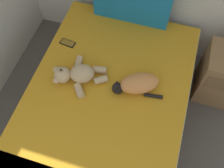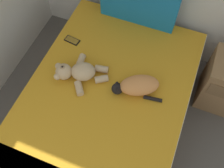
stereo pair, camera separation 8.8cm
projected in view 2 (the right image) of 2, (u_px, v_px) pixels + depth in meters
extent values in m
cube|color=olive|center=(106.00, 112.00, 2.57)|extent=(1.44, 2.07, 0.32)
cube|color=white|center=(106.00, 100.00, 2.35)|extent=(1.39, 2.01, 0.20)
cube|color=orange|center=(108.00, 89.00, 2.28)|extent=(1.38, 1.87, 0.02)
cube|color=#1972AD|center=(139.00, 1.00, 2.48)|extent=(0.77, 0.14, 0.48)
ellipsoid|color=#D18447|center=(139.00, 85.00, 2.20)|extent=(0.39, 0.33, 0.15)
sphere|color=black|center=(117.00, 89.00, 2.21)|extent=(0.10, 0.10, 0.10)
cone|color=black|center=(118.00, 88.00, 2.15)|extent=(0.04, 0.04, 0.04)
cone|color=black|center=(117.00, 83.00, 2.17)|extent=(0.04, 0.04, 0.04)
cylinder|color=black|center=(153.00, 99.00, 2.20)|extent=(0.16, 0.05, 0.03)
ellipsoid|color=black|center=(128.00, 85.00, 2.26)|extent=(0.11, 0.10, 0.04)
ellipsoid|color=tan|center=(83.00, 72.00, 2.27)|extent=(0.27, 0.24, 0.15)
sphere|color=tan|center=(64.00, 72.00, 2.27)|extent=(0.15, 0.15, 0.15)
sphere|color=#9E7F58|center=(63.00, 69.00, 2.22)|extent=(0.06, 0.06, 0.06)
sphere|color=black|center=(62.00, 67.00, 2.20)|extent=(0.02, 0.02, 0.02)
sphere|color=tan|center=(57.00, 77.00, 2.23)|extent=(0.06, 0.06, 0.06)
sphere|color=tan|center=(58.00, 66.00, 2.29)|extent=(0.06, 0.06, 0.06)
cylinder|color=tan|center=(79.00, 88.00, 2.23)|extent=(0.13, 0.14, 0.06)
cylinder|color=tan|center=(101.00, 79.00, 2.28)|extent=(0.13, 0.12, 0.06)
cylinder|color=tan|center=(81.00, 61.00, 2.38)|extent=(0.08, 0.13, 0.06)
cylinder|color=tan|center=(102.00, 69.00, 2.33)|extent=(0.13, 0.08, 0.06)
cube|color=black|center=(72.00, 40.00, 2.53)|extent=(0.16, 0.09, 0.01)
cube|color=olive|center=(72.00, 40.00, 2.53)|extent=(0.14, 0.08, 0.00)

